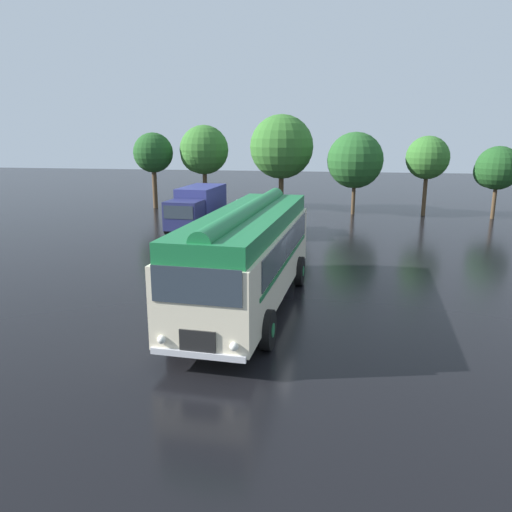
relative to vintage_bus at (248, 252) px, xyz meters
name	(u,v)px	position (x,y,z in m)	size (l,w,h in m)	color
ground_plane	(255,306)	(0.20, 0.13, -1.89)	(120.00, 120.00, 0.00)	black
vintage_bus	(248,252)	(0.00, 0.00, 0.00)	(3.29, 10.25, 3.49)	beige
car_near_left	(246,216)	(-2.64, 13.53, -1.05)	(2.16, 4.30, 1.66)	silver
car_mid_left	(287,219)	(-0.10, 12.68, -1.05)	(2.38, 4.39, 1.66)	navy
box_van	(198,207)	(-5.55, 13.20, -0.53)	(2.61, 5.88, 2.50)	navy
tree_far_left	(153,152)	(-11.20, 21.01, 2.34)	(2.99, 2.99, 5.70)	#4C3823
tree_left_of_centre	(203,151)	(-7.53, 21.68, 2.41)	(3.68, 3.68, 6.25)	#4C3823
tree_centre	(282,147)	(-1.52, 21.65, 2.72)	(4.66, 4.66, 6.99)	#4C3823
tree_right_of_centre	(356,161)	(3.84, 20.57, 1.88)	(3.89, 3.89, 5.74)	#4C3823
tree_far_right	(428,159)	(8.71, 20.73, 2.01)	(2.95, 2.95, 5.48)	#4C3823
tree_extra_right	(496,169)	(13.00, 20.25, 1.42)	(2.91, 2.88, 4.83)	#4C3823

